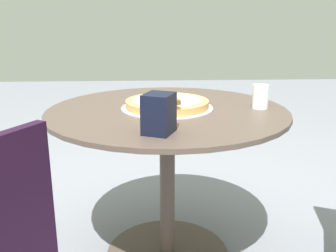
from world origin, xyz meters
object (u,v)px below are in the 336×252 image
Objects in this scene: drinking_cup at (260,97)px; napkin_dispenser at (159,114)px; pizza_server at (170,98)px; pizza_on_tray at (168,104)px; patio_table at (167,152)px.

napkin_dispenser is at bearing 37.43° from drinking_cup.
drinking_cup is at bearing -171.87° from pizza_server.
pizza_server is 1.64× the size of napkin_dispenser.
pizza_on_tray is at bearing -164.49° from napkin_dispenser.
drinking_cup is (-0.38, 0.02, 0.03)m from pizza_on_tray.
pizza_server reaches higher than pizza_on_tray.
patio_table is 0.21m from pizza_on_tray.
napkin_dispenser is at bearing 82.68° from patio_table.
napkin_dispenser reaches higher than patio_table.
patio_table is 0.26m from pizza_server.
drinking_cup is at bearing 150.56° from napkin_dispenser.
drinking_cup is 0.54m from napkin_dispenser.
patio_table is 10.06× the size of drinking_cup.
drinking_cup is at bearing 176.77° from pizza_on_tray.
pizza_on_tray is 0.09m from pizza_server.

